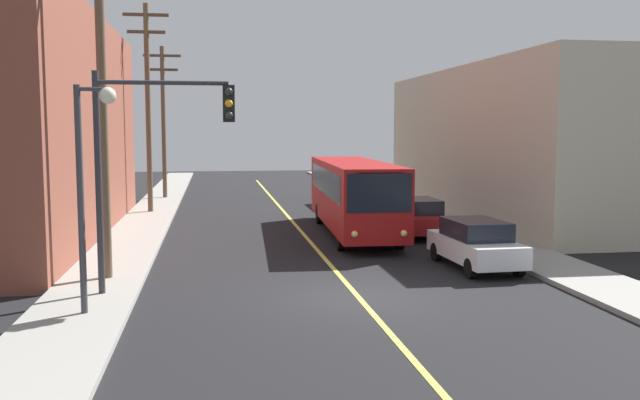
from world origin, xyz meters
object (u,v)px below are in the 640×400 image
at_px(utility_pole_near, 101,69).
at_px(traffic_signal_left_corner, 156,140).
at_px(fire_hydrant, 509,239).
at_px(street_lamp_left, 89,165).
at_px(parked_car_red, 418,217).
at_px(city_bus, 353,193).
at_px(parked_car_white, 475,243).
at_px(utility_pole_far, 163,115).
at_px(utility_pole_mid, 148,99).

xyz_separation_m(utility_pole_near, traffic_signal_left_corner, (1.69, -2.09, -2.06)).
xyz_separation_m(utility_pole_near, fire_hydrant, (13.95, 2.55, -5.78)).
bearing_deg(street_lamp_left, parked_car_red, 44.85).
height_order(city_bus, parked_car_white, city_bus).
bearing_deg(parked_car_white, street_lamp_left, -158.76).
bearing_deg(traffic_signal_left_corner, city_bus, 54.30).
height_order(utility_pole_far, traffic_signal_left_corner, utility_pole_far).
xyz_separation_m(parked_car_white, utility_pole_far, (-11.76, 25.02, 4.73)).
bearing_deg(traffic_signal_left_corner, parked_car_red, 43.00).
bearing_deg(utility_pole_near, street_lamp_left, -86.26).
relative_size(parked_car_white, utility_pole_far, 0.45).
bearing_deg(utility_pole_near, utility_pole_far, 89.97).
bearing_deg(parked_car_white, traffic_signal_left_corner, -166.48).
height_order(parked_car_red, utility_pole_mid, utility_pole_mid).
relative_size(utility_pole_near, traffic_signal_left_corner, 1.89).
relative_size(parked_car_red, fire_hydrant, 5.27).
distance_m(parked_car_red, fire_hydrant, 5.32).
height_order(parked_car_white, street_lamp_left, street_lamp_left).
xyz_separation_m(utility_pole_mid, fire_hydrant, (14.18, -14.76, -5.66)).
relative_size(utility_pole_mid, traffic_signal_left_corner, 1.86).
relative_size(parked_car_white, parked_car_red, 1.01).
relative_size(city_bus, street_lamp_left, 2.23).
bearing_deg(street_lamp_left, traffic_signal_left_corner, 55.30).
height_order(utility_pole_mid, utility_pole_far, utility_pole_mid).
relative_size(parked_car_white, utility_pole_mid, 0.40).
height_order(utility_pole_near, utility_pole_far, utility_pole_near).
bearing_deg(traffic_signal_left_corner, fire_hydrant, 20.74).
height_order(utility_pole_near, traffic_signal_left_corner, utility_pole_near).
bearing_deg(city_bus, street_lamp_left, -125.54).
bearing_deg(parked_car_white, utility_pole_far, 115.17).
distance_m(parked_car_white, fire_hydrant, 3.11).
distance_m(utility_pole_near, utility_pole_mid, 17.32).
relative_size(city_bus, parked_car_red, 2.76).
xyz_separation_m(parked_car_red, traffic_signal_left_corner, (-10.25, -9.56, 3.46)).
distance_m(parked_car_red, street_lamp_left, 16.71).
relative_size(parked_car_red, street_lamp_left, 0.81).
bearing_deg(street_lamp_left, parked_car_white, 21.24).
bearing_deg(traffic_signal_left_corner, utility_pole_mid, 95.65).
bearing_deg(fire_hydrant, parked_car_white, -134.45).
relative_size(parked_car_red, utility_pole_far, 0.45).
distance_m(traffic_signal_left_corner, fire_hydrant, 13.63).
distance_m(utility_pole_mid, fire_hydrant, 21.24).
distance_m(parked_car_white, utility_pole_near, 13.01).
xyz_separation_m(parked_car_red, fire_hydrant, (2.01, -4.92, -0.26)).
distance_m(city_bus, street_lamp_left, 15.65).
relative_size(parked_car_white, utility_pole_near, 0.39).
xyz_separation_m(parked_car_white, traffic_signal_left_corner, (-10.09, -2.43, 3.46)).
xyz_separation_m(parked_car_white, street_lamp_left, (-11.50, -4.47, 2.90)).
bearing_deg(city_bus, traffic_signal_left_corner, -125.70).
bearing_deg(city_bus, utility_pole_mid, 137.23).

